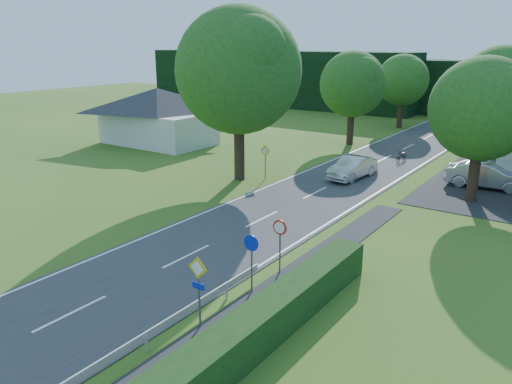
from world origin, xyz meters
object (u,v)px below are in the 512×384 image
Objects in this scene: parked_car_silver_a at (487,175)px; moving_car at (352,168)px; motorcycle at (402,156)px; parasol at (512,174)px; streetlight at (479,123)px.

moving_car is at bearing 104.83° from parked_car_silver_a.
parasol reaches higher than motorcycle.
motorcycle is 0.35× the size of parked_car_silver_a.
moving_car is at bearing -94.41° from motorcycle.
streetlight is 3.52× the size of parasol.
streetlight is 9.52m from motorcycle.
moving_car is (-7.66, -1.35, -3.66)m from streetlight.
parked_car_silver_a is (7.14, -4.18, 0.38)m from motorcycle.
streetlight reaches higher than parasol.
parasol is at bearing 46.85° from streetlight.
motorcycle is at bearing 139.02° from streetlight.
motorcycle is at bearing 55.42° from parked_car_silver_a.
motorcycle is (1.12, 7.03, -0.29)m from moving_car.
parked_car_silver_a is at bearing 68.24° from streetlight.
parasol reaches higher than moving_car.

